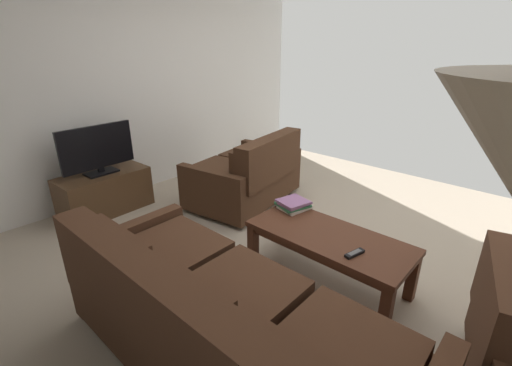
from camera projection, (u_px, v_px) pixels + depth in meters
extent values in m
cube|color=tan|center=(311.00, 251.00, 3.15)|extent=(5.02, 5.16, 0.01)
cube|color=white|center=(144.00, 76.00, 4.20)|extent=(0.12, 5.16, 2.75)
cylinder|color=black|center=(188.00, 273.00, 2.80)|extent=(0.05, 0.05, 0.06)
cylinder|color=black|center=(98.00, 324.00, 2.29)|extent=(0.05, 0.05, 0.06)
cube|color=#472B1C|center=(228.00, 334.00, 1.94)|extent=(1.89, 0.87, 0.36)
cube|color=#472B1C|center=(230.00, 299.00, 1.87)|extent=(0.59, 0.76, 0.10)
cube|color=#472B1C|center=(162.00, 255.00, 2.25)|extent=(0.59, 0.76, 0.10)
cube|color=#472B1C|center=(166.00, 320.00, 1.55)|extent=(1.88, 0.20, 0.46)
cube|color=#472B1C|center=(186.00, 307.00, 1.62)|extent=(0.57, 0.12, 0.33)
cube|color=#472B1C|center=(119.00, 256.00, 2.01)|extent=(0.57, 0.12, 0.33)
cube|color=#472B1C|center=(133.00, 256.00, 2.52)|extent=(0.11, 0.86, 0.52)
cylinder|color=black|center=(242.00, 181.00, 4.67)|extent=(0.06, 0.06, 0.06)
cylinder|color=black|center=(195.00, 205.00, 3.97)|extent=(0.06, 0.06, 0.06)
cylinder|color=black|center=(288.00, 192.00, 4.32)|extent=(0.06, 0.06, 0.06)
cylinder|color=black|center=(247.00, 222.00, 3.61)|extent=(0.06, 0.06, 0.06)
cube|color=#422819|center=(244.00, 183.00, 4.06)|extent=(0.99, 1.19, 0.35)
cube|color=#422819|center=(255.00, 158.00, 4.20)|extent=(0.80, 0.61, 0.10)
cube|color=#422819|center=(228.00, 171.00, 3.78)|extent=(0.80, 0.61, 0.10)
cube|color=#422819|center=(270.00, 158.00, 3.75)|extent=(0.35, 1.09, 0.47)
cube|color=#422819|center=(274.00, 151.00, 4.02)|extent=(0.19, 0.50, 0.33)
cube|color=#422819|center=(248.00, 163.00, 3.60)|extent=(0.19, 0.50, 0.33)
cube|color=#422819|center=(270.00, 163.00, 4.49)|extent=(0.83, 0.23, 0.51)
cube|color=#422819|center=(211.00, 194.00, 3.58)|extent=(0.83, 0.23, 0.51)
cube|color=#4C2819|center=(329.00, 237.00, 2.61)|extent=(1.22, 0.54, 0.04)
cube|color=#4C2819|center=(328.00, 242.00, 2.63)|extent=(1.12, 0.49, 0.05)
cube|color=#4C2819|center=(412.00, 277.00, 2.49)|extent=(0.07, 0.07, 0.38)
cube|color=#4C2819|center=(287.00, 226.00, 3.20)|extent=(0.07, 0.07, 0.38)
cube|color=#4C2819|center=(386.00, 311.00, 2.18)|extent=(0.07, 0.07, 0.38)
cube|color=#4C2819|center=(253.00, 245.00, 2.89)|extent=(0.07, 0.07, 0.38)
cube|color=#4C331E|center=(105.00, 192.00, 3.82)|extent=(0.48, 0.94, 0.45)
cube|color=black|center=(99.00, 190.00, 3.89)|extent=(0.05, 0.78, 0.27)
cube|color=black|center=(102.00, 193.00, 3.81)|extent=(0.21, 0.25, 0.06)
cube|color=black|center=(101.00, 172.00, 3.73)|extent=(0.21, 0.33, 0.02)
cube|color=black|center=(101.00, 169.00, 3.71)|extent=(0.04, 0.06, 0.06)
cube|color=black|center=(97.00, 147.00, 3.62)|extent=(0.07, 0.78, 0.45)
cube|color=black|center=(96.00, 147.00, 3.64)|extent=(0.04, 0.75, 0.42)
cylinder|color=black|center=(475.00, 347.00, 2.12)|extent=(0.06, 0.06, 0.06)
cube|color=#472B1C|center=(503.00, 306.00, 1.69)|extent=(0.35, 0.76, 0.43)
cube|color=silver|center=(295.00, 207.00, 3.02)|extent=(0.24, 0.28, 0.02)
cube|color=#337F51|center=(293.00, 204.00, 3.01)|extent=(0.29, 0.30, 0.02)
cube|color=#996699|center=(295.00, 203.00, 3.00)|extent=(0.22, 0.28, 0.02)
cube|color=#996699|center=(293.00, 202.00, 2.98)|extent=(0.27, 0.27, 0.02)
cube|color=black|center=(355.00, 253.00, 2.35)|extent=(0.08, 0.17, 0.02)
cube|color=#59595B|center=(355.00, 252.00, 2.35)|extent=(0.06, 0.11, 0.00)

